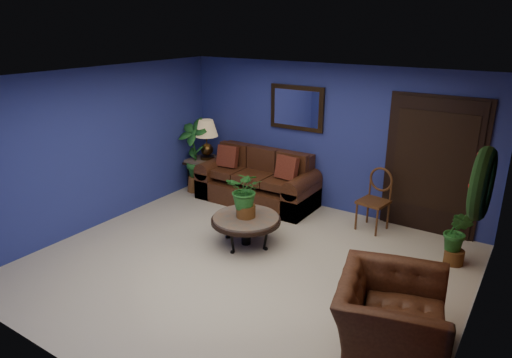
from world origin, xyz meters
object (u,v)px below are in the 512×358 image
Objects in this scene: coffee_table at (246,220)px; side_chair at (376,195)px; table_lamp at (206,135)px; sofa at (259,184)px; armchair at (391,317)px; end_table at (208,166)px.

side_chair is (1.39, 1.59, 0.17)m from coffee_table.
sofa is at bearing 1.54° from table_lamp.
coffee_table is at bearing -121.86° from side_chair.
end_table is at bearing 45.55° from armchair.
side_chair is (2.17, 0.04, 0.24)m from sofa.
side_chair reaches higher than end_table.
coffee_table is 2.47m from end_table.
coffee_table is at bearing -63.41° from sofa.
side_chair is at bearing 8.49° from armchair.
armchair is (4.45, -2.63, -0.71)m from table_lamp.
end_table is at bearing -178.46° from sofa.
end_table is 0.62m from table_lamp.
sofa is 4.23m from armchair.
table_lamp is 5.22m from armchair.
armchair is at bearing -39.12° from sofa.
armchair is at bearing -24.07° from coffee_table.
side_chair reaches higher than coffee_table.
coffee_table is 2.12m from side_chair.
armchair is (3.28, -2.67, 0.07)m from sofa.
armchair is (1.11, -2.71, -0.17)m from side_chair.
coffee_table is at bearing -37.91° from table_lamp.
table_lamp reaches higher than armchair.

